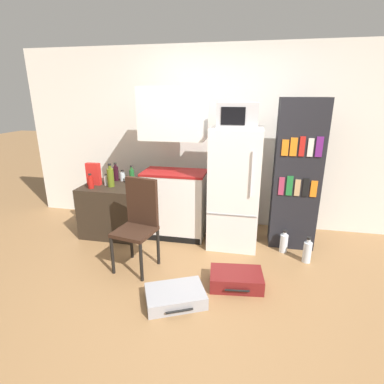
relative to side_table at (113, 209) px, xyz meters
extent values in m
plane|color=olive|center=(1.42, -1.28, -0.35)|extent=(24.00, 24.00, 0.00)
cube|color=white|center=(1.62, 0.72, 0.91)|extent=(6.40, 0.10, 2.53)
cube|color=#2D2319|center=(0.00, 0.00, 0.00)|extent=(0.76, 0.65, 0.70)
cube|color=white|center=(0.87, 0.09, 0.09)|extent=(0.82, 0.47, 0.88)
cube|color=maroon|center=(0.87, 0.09, 0.55)|extent=(0.83, 0.47, 0.03)
cube|color=white|center=(0.87, 0.09, 1.30)|extent=(0.82, 0.40, 0.64)
cube|color=black|center=(0.87, -0.14, -0.31)|extent=(0.78, 0.01, 0.08)
cube|color=white|center=(1.67, 0.02, 0.40)|extent=(0.61, 0.60, 1.51)
cube|color=gray|center=(1.67, -0.28, 0.16)|extent=(0.59, 0.01, 0.01)
cylinder|color=silver|center=(1.87, -0.29, 0.68)|extent=(0.02, 0.02, 0.53)
cube|color=#B7B7BC|center=(1.67, 0.02, 1.30)|extent=(0.46, 0.39, 0.29)
cube|color=black|center=(1.63, -0.18, 1.30)|extent=(0.27, 0.01, 0.19)
cube|color=black|center=(2.41, 0.15, 0.57)|extent=(0.55, 0.34, 1.85)
cube|color=#A33351|center=(2.23, -0.03, 0.48)|extent=(0.06, 0.01, 0.22)
cube|color=#1E7033|center=(2.32, -0.03, 0.49)|extent=(0.07, 0.01, 0.24)
cube|color=tan|center=(2.41, -0.03, 0.47)|extent=(0.06, 0.01, 0.20)
cube|color=black|center=(2.51, -0.03, 0.48)|extent=(0.06, 0.01, 0.22)
cube|color=orange|center=(2.60, -0.03, 0.47)|extent=(0.07, 0.01, 0.20)
cube|color=orange|center=(2.23, -0.03, 0.94)|extent=(0.08, 0.01, 0.19)
cube|color=orange|center=(2.32, -0.03, 0.96)|extent=(0.08, 0.01, 0.21)
cube|color=red|center=(2.41, -0.03, 0.96)|extent=(0.06, 0.01, 0.23)
cube|color=silver|center=(2.51, -0.03, 0.96)|extent=(0.06, 0.01, 0.21)
cube|color=#661E75|center=(2.60, -0.03, 0.97)|extent=(0.07, 0.01, 0.23)
cylinder|color=#566619|center=(0.03, -0.06, 0.47)|extent=(0.09, 0.09, 0.25)
cylinder|color=#566619|center=(0.03, -0.06, 0.62)|extent=(0.04, 0.04, 0.04)
cylinder|color=black|center=(0.03, -0.06, 0.65)|extent=(0.05, 0.05, 0.03)
cylinder|color=#1E6028|center=(0.29, 0.06, 0.46)|extent=(0.07, 0.07, 0.22)
cylinder|color=#1E6028|center=(0.29, 0.06, 0.58)|extent=(0.03, 0.03, 0.04)
cylinder|color=black|center=(0.29, 0.06, 0.62)|extent=(0.04, 0.04, 0.02)
cylinder|color=#AD1914|center=(-0.19, -0.18, 0.43)|extent=(0.08, 0.08, 0.15)
cylinder|color=#AD1914|center=(-0.19, -0.18, 0.52)|extent=(0.03, 0.03, 0.03)
cylinder|color=black|center=(-0.19, -0.18, 0.54)|extent=(0.04, 0.04, 0.02)
cylinder|color=silver|center=(0.06, 0.24, 0.41)|extent=(0.07, 0.07, 0.12)
cylinder|color=silver|center=(0.06, 0.24, 0.48)|extent=(0.03, 0.03, 0.02)
cylinder|color=black|center=(0.06, 0.24, 0.50)|extent=(0.04, 0.04, 0.01)
cylinder|color=black|center=(-0.03, 0.23, 0.45)|extent=(0.08, 0.08, 0.20)
cylinder|color=black|center=(-0.03, 0.23, 0.57)|extent=(0.03, 0.03, 0.04)
cylinder|color=black|center=(-0.03, 0.23, 0.60)|extent=(0.04, 0.04, 0.02)
cylinder|color=white|center=(-0.06, -0.01, 0.41)|extent=(0.06, 0.06, 0.12)
cylinder|color=white|center=(-0.06, -0.01, 0.48)|extent=(0.03, 0.03, 0.02)
cylinder|color=black|center=(-0.06, -0.01, 0.50)|extent=(0.03, 0.03, 0.01)
cube|color=red|center=(-0.23, -0.02, 0.50)|extent=(0.19, 0.07, 0.30)
cylinder|color=black|center=(0.45, -0.97, -0.13)|extent=(0.04, 0.04, 0.44)
cylinder|color=black|center=(0.80, -1.04, -0.13)|extent=(0.04, 0.04, 0.44)
cylinder|color=black|center=(0.52, -0.62, -0.13)|extent=(0.04, 0.04, 0.44)
cylinder|color=black|center=(0.87, -0.69, -0.13)|extent=(0.04, 0.04, 0.44)
cube|color=#331E14|center=(0.66, -0.83, 0.11)|extent=(0.47, 0.47, 0.04)
cube|color=#331E14|center=(0.69, -0.65, 0.40)|extent=(0.38, 0.12, 0.54)
cube|color=#99999E|center=(1.23, -1.30, -0.29)|extent=(0.66, 0.57, 0.13)
cylinder|color=black|center=(1.32, -1.49, -0.29)|extent=(0.23, 0.12, 0.02)
cube|color=maroon|center=(1.78, -0.93, -0.27)|extent=(0.57, 0.40, 0.15)
cylinder|color=black|center=(1.80, -1.12, -0.27)|extent=(0.24, 0.05, 0.02)
cylinder|color=silver|center=(2.56, -0.30, -0.23)|extent=(0.10, 0.10, 0.25)
cylinder|color=silver|center=(2.56, -0.30, -0.08)|extent=(0.04, 0.04, 0.04)
cylinder|color=black|center=(2.56, -0.30, -0.04)|extent=(0.05, 0.05, 0.03)
cylinder|color=silver|center=(2.32, -0.10, -0.24)|extent=(0.10, 0.10, 0.23)
cylinder|color=silver|center=(2.32, -0.10, -0.10)|extent=(0.04, 0.04, 0.04)
cylinder|color=black|center=(2.32, -0.10, -0.07)|extent=(0.05, 0.05, 0.02)
camera|label=1|loc=(1.87, -3.61, 1.53)|focal=28.00mm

